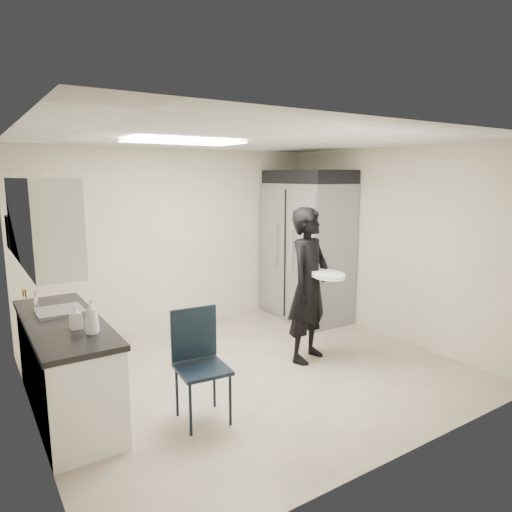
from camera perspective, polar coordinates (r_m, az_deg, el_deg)
floor at (r=5.40m, az=-0.43°, el=-14.21°), size 4.50×4.50×0.00m
ceiling at (r=4.94m, az=-0.48°, el=14.45°), size 4.50×4.50×0.00m
back_wall at (r=6.76m, az=-9.63°, el=2.07°), size 4.50×0.00×4.50m
left_wall at (r=4.27m, az=-26.84°, el=-3.49°), size 0.00×4.00×4.00m
right_wall at (r=6.49m, az=16.52°, el=1.47°), size 0.00×4.00×4.00m
ceiling_panel at (r=5.01m, az=-9.01°, el=13.93°), size 1.20×0.60×0.02m
lower_counter at (r=4.76m, az=-22.61°, el=-12.87°), size 0.60×1.90×0.86m
countertop at (r=4.61m, az=-22.99°, el=-7.63°), size 0.64×1.95×0.05m
sink at (r=4.85m, az=-23.28°, el=-6.96°), size 0.42×0.40×0.14m
faucet at (r=4.78m, az=-25.77°, el=-5.50°), size 0.02×0.02×0.24m
upper_cabinets at (r=4.41m, az=-25.42°, el=3.94°), size 0.35×1.80×0.75m
towel_dispenser at (r=5.56m, az=-27.57°, el=2.70°), size 0.22×0.30×0.35m
notice_sticker_left at (r=4.39m, az=-26.83°, el=-4.23°), size 0.00×0.12×0.07m
notice_sticker_right at (r=4.59m, az=-27.08°, el=-4.17°), size 0.00×0.12×0.07m
commercial_fridge at (r=7.14m, az=6.42°, el=0.53°), size 0.80×1.35×2.10m
fridge_compressor at (r=7.04m, az=6.61°, el=9.80°), size 0.80×1.35×0.20m
folding_chair at (r=4.26m, az=-6.70°, el=-13.89°), size 0.48×0.48×0.99m
man_tuxedo at (r=5.49m, az=6.64°, el=-3.63°), size 0.80×0.68×1.86m
bucket_lid at (r=5.35m, az=9.03°, el=-2.36°), size 0.50×0.50×0.05m
soap_bottle_a at (r=4.07m, az=-19.88°, el=-7.12°), size 0.16×0.16×0.30m
soap_bottle_b at (r=4.26m, az=-21.61°, el=-7.03°), size 0.10×0.11×0.22m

